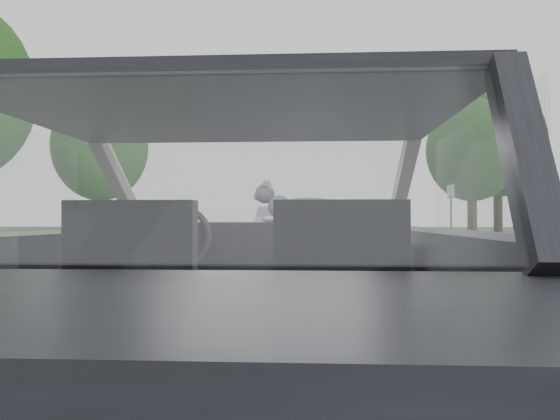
# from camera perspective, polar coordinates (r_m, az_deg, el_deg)

# --- Properties ---
(subject_car) EXTENTS (1.80, 4.00, 1.45)m
(subject_car) POSITION_cam_1_polar(r_m,az_deg,el_deg) (2.48, -3.45, -7.73)
(subject_car) COLOR #1F222A
(subject_car) RESTS_ON ground
(dashboard) EXTENTS (1.58, 0.45, 0.30)m
(dashboard) POSITION_cam_1_polar(r_m,az_deg,el_deg) (3.09, -2.05, -4.07)
(dashboard) COLOR black
(dashboard) RESTS_ON subject_car
(driver_seat) EXTENTS (0.50, 0.72, 0.42)m
(driver_seat) POSITION_cam_1_polar(r_m,az_deg,el_deg) (2.27, -14.45, -4.41)
(driver_seat) COLOR black
(driver_seat) RESTS_ON subject_car
(passenger_seat) EXTENTS (0.50, 0.72, 0.42)m
(passenger_seat) POSITION_cam_1_polar(r_m,az_deg,el_deg) (2.16, 6.23, -4.60)
(passenger_seat) COLOR black
(passenger_seat) RESTS_ON subject_car
(steering_wheel) EXTENTS (0.36, 0.36, 0.04)m
(steering_wheel) POSITION_cam_1_polar(r_m,az_deg,el_deg) (2.86, -10.63, -2.90)
(steering_wheel) COLOR black
(steering_wheel) RESTS_ON dashboard
(cat) EXTENTS (0.57, 0.29, 0.25)m
(cat) POSITION_cam_1_polar(r_m,az_deg,el_deg) (3.09, 2.79, 0.20)
(cat) COLOR gray
(cat) RESTS_ON dashboard
(guardrail) EXTENTS (0.05, 90.00, 0.32)m
(guardrail) POSITION_cam_1_polar(r_m,az_deg,el_deg) (13.08, 21.29, -2.82)
(guardrail) COLOR gray
(guardrail) RESTS_ON ground
(other_car) EXTENTS (1.96, 4.78, 1.56)m
(other_car) POSITION_cam_1_polar(r_m,az_deg,el_deg) (23.37, -0.33, -1.55)
(other_car) COLOR silver
(other_car) RESTS_ON ground
(highway_sign) EXTENTS (0.19, 1.08, 2.68)m
(highway_sign) POSITION_cam_1_polar(r_m,az_deg,el_deg) (27.18, 17.45, -0.24)
(highway_sign) COLOR #1D6028
(highway_sign) RESTS_ON ground
(tree_2) EXTENTS (5.76, 5.76, 7.30)m
(tree_2) POSITION_cam_1_polar(r_m,az_deg,el_deg) (31.03, 19.43, 3.95)
(tree_2) COLOR #1D3416
(tree_2) RESTS_ON ground
(tree_3) EXTENTS (6.51, 6.51, 8.83)m
(tree_3) POSITION_cam_1_polar(r_m,az_deg,el_deg) (36.62, 21.80, 4.43)
(tree_3) COLOR #1D3416
(tree_3) RESTS_ON ground
(tree_6) EXTENTS (6.15, 6.15, 7.19)m
(tree_6) POSITION_cam_1_polar(r_m,az_deg,el_deg) (28.97, -18.28, 4.18)
(tree_6) COLOR #1D3416
(tree_6) RESTS_ON ground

